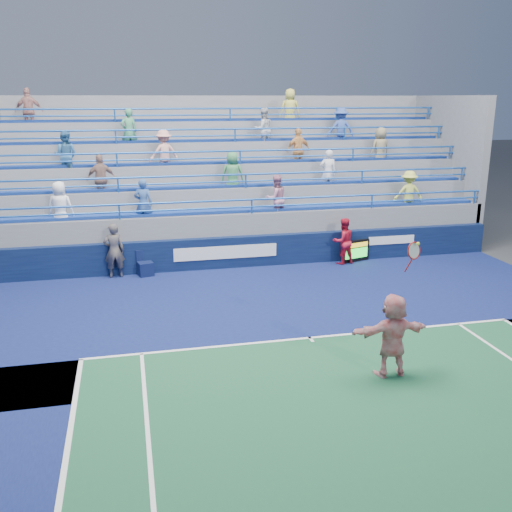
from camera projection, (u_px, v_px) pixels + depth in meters
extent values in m
plane|color=#333538|center=(310.00, 339.00, 14.12)|extent=(120.00, 120.00, 0.00)
cube|color=#0E1749|center=(286.00, 308.00, 16.18)|extent=(18.00, 8.40, 0.02)
cube|color=white|center=(310.00, 338.00, 14.11)|extent=(11.00, 0.10, 0.01)
cube|color=white|center=(311.00, 339.00, 14.02)|extent=(0.08, 0.30, 0.01)
cube|color=black|center=(253.00, 251.00, 20.08)|extent=(18.00, 0.30, 1.10)
cube|color=white|center=(226.00, 252.00, 19.70)|extent=(3.60, 0.02, 0.45)
cube|color=white|center=(392.00, 240.00, 21.00)|extent=(1.80, 0.02, 0.30)
cube|color=slate|center=(237.00, 232.00, 22.85)|extent=(18.00, 5.60, 1.10)
cube|color=slate|center=(237.00, 223.00, 22.75)|extent=(18.00, 5.60, 1.85)
cube|color=#163897|center=(249.00, 210.00, 20.28)|extent=(17.40, 0.45, 0.10)
cylinder|color=#2058B0|center=(252.00, 200.00, 19.78)|extent=(18.00, 0.07, 0.07)
cube|color=slate|center=(235.00, 212.00, 23.12)|extent=(18.00, 4.60, 2.60)
cube|color=#163897|center=(244.00, 185.00, 21.02)|extent=(17.40, 0.45, 0.10)
cylinder|color=#2058B0|center=(246.00, 174.00, 20.52)|extent=(18.00, 0.07, 0.07)
cube|color=slate|center=(232.00, 200.00, 23.49)|extent=(18.00, 3.60, 3.35)
cube|color=#163897|center=(238.00, 162.00, 21.76)|extent=(17.40, 0.45, 0.10)
cylinder|color=#2058B0|center=(240.00, 151.00, 21.26)|extent=(18.00, 0.07, 0.07)
cube|color=slate|center=(230.00, 190.00, 23.86)|extent=(18.00, 2.60, 4.10)
cube|color=#163897|center=(233.00, 140.00, 22.50)|extent=(17.40, 0.45, 0.10)
cylinder|color=#2058B0|center=(235.00, 129.00, 22.00)|extent=(18.00, 0.07, 0.07)
cube|color=slate|center=(228.00, 179.00, 24.23)|extent=(18.00, 1.60, 4.85)
cube|color=#163897|center=(228.00, 120.00, 23.23)|extent=(17.40, 0.45, 0.10)
cylinder|color=#2058B0|center=(230.00, 108.00, 22.74)|extent=(18.00, 0.07, 0.07)
imported|color=teal|center=(66.00, 155.00, 20.32)|extent=(0.97, 0.85, 1.70)
imported|color=#D7DF57|center=(408.00, 193.00, 21.49)|extent=(1.19, 0.80, 1.70)
imported|color=white|center=(60.00, 207.00, 18.81)|extent=(0.92, 0.70, 1.70)
imported|color=#305391|center=(143.00, 204.00, 19.39)|extent=(0.70, 0.55, 1.70)
imported|color=#439466|center=(129.00, 131.00, 21.54)|extent=(0.69, 0.53, 1.70)
imported|color=#EEA49A|center=(164.00, 153.00, 21.06)|extent=(1.22, 0.89, 1.70)
imported|color=white|center=(328.00, 172.00, 21.62)|extent=(0.69, 0.53, 1.70)
imported|color=#C6809D|center=(276.00, 199.00, 20.39)|extent=(0.97, 0.84, 1.70)
imported|color=#E7DE59|center=(290.00, 110.00, 23.69)|extent=(0.88, 0.62, 1.70)
imported|color=#3D874F|center=(233.00, 175.00, 20.83)|extent=(0.88, 0.62, 1.70)
imported|color=#3A57AE|center=(341.00, 129.00, 23.35)|extent=(1.17, 0.76, 1.70)
imported|color=#EAA55B|center=(298.00, 150.00, 22.17)|extent=(1.04, 0.55, 1.70)
imported|color=gray|center=(380.00, 149.00, 22.90)|extent=(0.91, 0.68, 1.70)
imported|color=tan|center=(29.00, 111.00, 21.50)|extent=(1.00, 0.43, 1.70)
imported|color=#967164|center=(101.00, 179.00, 19.84)|extent=(1.05, 0.59, 1.70)
imported|color=silver|center=(263.00, 130.00, 22.65)|extent=(0.93, 0.78, 1.70)
cube|color=black|center=(355.00, 251.00, 20.63)|extent=(1.15, 0.45, 0.80)
cube|color=gold|center=(356.00, 245.00, 20.50)|extent=(0.99, 0.02, 0.16)
cube|color=#19E533|center=(356.00, 253.00, 20.58)|extent=(0.99, 0.02, 0.36)
cube|color=#0C143A|center=(145.00, 269.00, 19.05)|extent=(0.57, 0.57, 0.48)
cube|color=#0C143A|center=(145.00, 255.00, 19.14)|extent=(0.47, 0.16, 0.37)
imported|color=white|center=(392.00, 335.00, 12.03)|extent=(1.71, 0.56, 1.83)
torus|color=maroon|center=(414.00, 251.00, 11.62)|extent=(0.38, 0.21, 0.37)
cylinder|color=maroon|center=(408.00, 265.00, 11.68)|extent=(0.08, 0.21, 0.33)
sphere|color=#D7E836|center=(418.00, 244.00, 11.54)|extent=(0.07, 0.07, 0.07)
imported|color=#131736|center=(114.00, 251.00, 18.70)|extent=(0.71, 0.50, 1.83)
imported|color=red|center=(343.00, 241.00, 20.27)|extent=(0.91, 0.76, 1.67)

